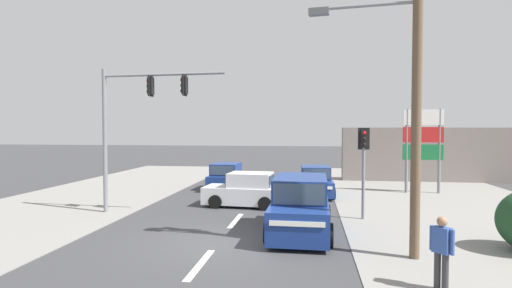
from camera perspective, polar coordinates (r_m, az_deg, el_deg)
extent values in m
plane|color=#3A3A3D|center=(12.74, -5.47, -13.85)|extent=(140.00, 140.00, 0.00)
cube|color=silver|center=(10.89, -7.98, -16.65)|extent=(0.20, 2.40, 0.01)
cube|color=silver|center=(15.58, -2.90, -10.85)|extent=(0.20, 2.40, 0.01)
cube|color=silver|center=(20.42, -0.28, -7.73)|extent=(0.20, 2.40, 0.01)
cube|color=gray|center=(15.63, 31.49, -11.10)|extent=(10.00, 44.00, 0.02)
cube|color=gray|center=(19.84, -27.49, -8.24)|extent=(8.00, 40.00, 0.02)
cylinder|color=brown|center=(11.54, 22.00, 8.26)|extent=(0.26, 0.26, 9.54)
cylinder|color=slate|center=(11.87, 15.57, 18.51)|extent=(2.59, 0.41, 0.09)
cube|color=#595B60|center=(11.91, 8.97, 18.15)|extent=(0.59, 0.35, 0.18)
cylinder|color=slate|center=(17.82, -20.78, 0.38)|extent=(0.18, 0.18, 6.00)
cylinder|color=slate|center=(16.73, -13.20, 9.63)|extent=(5.20, 0.41, 0.11)
cube|color=black|center=(16.90, -14.81, 8.00)|extent=(0.21, 0.27, 0.68)
cube|color=black|center=(16.90, -14.81, 8.00)|extent=(0.07, 0.44, 0.84)
sphere|color=red|center=(16.97, -15.19, 8.72)|extent=(0.13, 0.13, 0.13)
sphere|color=black|center=(16.95, -15.18, 7.98)|extent=(0.13, 0.13, 0.13)
sphere|color=black|center=(16.93, -15.18, 7.24)|extent=(0.13, 0.13, 0.13)
cube|color=black|center=(16.32, -10.16, 8.25)|extent=(0.21, 0.27, 0.68)
cube|color=black|center=(16.32, -10.16, 8.25)|extent=(0.07, 0.44, 0.84)
sphere|color=red|center=(16.39, -10.56, 8.99)|extent=(0.13, 0.13, 0.13)
sphere|color=black|center=(16.36, -10.56, 8.23)|extent=(0.13, 0.13, 0.13)
sphere|color=black|center=(16.34, -10.55, 7.46)|extent=(0.13, 0.13, 0.13)
cylinder|color=slate|center=(16.04, 15.08, -5.47)|extent=(0.12, 0.12, 2.80)
cube|color=black|center=(15.91, 15.14, 0.75)|extent=(0.27, 0.21, 0.68)
cube|color=black|center=(15.91, 15.14, 0.75)|extent=(0.44, 0.06, 0.84)
sphere|color=red|center=(15.78, 15.23, 1.54)|extent=(0.13, 0.13, 0.13)
sphere|color=black|center=(15.79, 15.22, 0.74)|extent=(0.13, 0.13, 0.13)
sphere|color=black|center=(15.79, 15.21, -0.06)|extent=(0.13, 0.13, 0.13)
cylinder|color=slate|center=(23.33, 20.72, -0.95)|extent=(0.16, 0.16, 4.60)
cylinder|color=slate|center=(23.77, 24.72, -0.96)|extent=(0.16, 0.16, 4.60)
cube|color=silver|center=(23.52, 22.81, 3.55)|extent=(2.10, 0.14, 0.84)
cube|color=red|center=(23.51, 22.77, 1.24)|extent=(2.10, 0.14, 0.84)
cube|color=#196B38|center=(23.54, 22.74, -1.08)|extent=(2.10, 0.14, 0.84)
cube|color=gray|center=(29.14, 24.06, -1.39)|extent=(12.00, 1.00, 3.60)
cube|color=navy|center=(13.66, 6.36, -10.01)|extent=(1.92, 4.53, 1.00)
cube|color=navy|center=(13.70, 6.41, -6.23)|extent=(1.77, 2.73, 0.76)
cube|color=#384756|center=(12.34, 6.14, -7.15)|extent=(1.58, 0.09, 0.65)
cube|color=#384756|center=(15.05, 6.63, -5.47)|extent=(1.55, 0.09, 0.61)
cube|color=white|center=(11.39, 5.86, -11.30)|extent=(1.56, 0.07, 0.14)
cylinder|color=black|center=(12.36, 10.44, -12.65)|extent=(0.23, 0.72, 0.72)
cylinder|color=black|center=(12.44, 1.73, -12.51)|extent=(0.23, 0.72, 0.72)
cylinder|color=black|center=(15.07, 10.13, -9.94)|extent=(0.23, 0.72, 0.72)
cylinder|color=black|center=(15.14, 3.05, -9.85)|extent=(0.23, 0.72, 0.72)
cube|color=navy|center=(23.51, -4.12, -5.18)|extent=(1.71, 3.65, 0.76)
cube|color=navy|center=(23.14, -4.30, -3.55)|extent=(1.54, 1.95, 0.64)
cube|color=#384756|center=(24.08, -3.74, -3.33)|extent=(1.36, 0.10, 0.54)
cube|color=#384756|center=(22.20, -4.90, -3.80)|extent=(1.33, 0.10, 0.51)
cube|color=white|center=(25.25, -3.14, -4.28)|extent=(1.36, 0.08, 0.14)
cylinder|color=black|center=(24.80, -5.30, -5.29)|extent=(0.20, 0.61, 0.60)
cylinder|color=black|center=(24.44, -1.66, -5.39)|extent=(0.20, 0.61, 0.60)
cylinder|color=black|center=(22.67, -6.76, -5.99)|extent=(0.20, 0.61, 0.60)
cylinder|color=black|center=(22.28, -2.79, -6.13)|extent=(0.20, 0.61, 0.60)
cube|color=silver|center=(18.29, -1.72, -7.29)|extent=(3.71, 1.86, 0.76)
cube|color=silver|center=(18.12, -0.79, -5.14)|extent=(2.00, 1.62, 0.64)
cube|color=#384756|center=(18.35, -3.76, -5.05)|extent=(0.16, 1.36, 0.54)
cube|color=#384756|center=(17.93, 2.24, -5.22)|extent=(0.16, 1.33, 0.51)
cube|color=white|center=(18.77, -7.16, -6.53)|extent=(0.14, 1.36, 0.14)
cylinder|color=black|center=(17.86, -5.85, -8.20)|extent=(0.61, 0.22, 0.60)
cylinder|color=black|center=(19.37, -4.38, -7.39)|extent=(0.61, 0.22, 0.60)
cylinder|color=black|center=(17.32, 1.28, -8.52)|extent=(0.61, 0.22, 0.60)
cylinder|color=black|center=(18.87, 2.19, -7.64)|extent=(0.61, 0.22, 0.60)
cube|color=navy|center=(21.35, 8.53, -5.95)|extent=(1.77, 3.67, 0.76)
cube|color=navy|center=(21.56, 8.50, -3.99)|extent=(1.57, 1.97, 0.64)
cube|color=#384756|center=(20.59, 8.66, -4.28)|extent=(1.36, 0.13, 0.54)
cube|color=#384756|center=(22.52, 8.34, -3.73)|extent=(1.33, 0.13, 0.51)
cube|color=white|center=(19.52, 8.87, -6.20)|extent=(1.36, 0.11, 0.14)
cylinder|color=black|center=(20.34, 11.00, -6.96)|extent=(0.21, 0.61, 0.60)
cylinder|color=black|center=(20.24, 6.45, -6.98)|extent=(0.21, 0.61, 0.60)
cylinder|color=black|center=(22.54, 10.39, -6.06)|extent=(0.21, 0.61, 0.60)
cylinder|color=black|center=(22.44, 6.30, -6.08)|extent=(0.21, 0.61, 0.60)
cylinder|color=#333338|center=(9.94, 24.48, -16.16)|extent=(0.14, 0.14, 0.84)
cylinder|color=#333338|center=(9.85, 25.42, -16.33)|extent=(0.14, 0.14, 0.84)
cube|color=#33519E|center=(9.70, 25.02, -12.31)|extent=(0.40, 0.41, 0.56)
sphere|color=#9E7051|center=(9.61, 25.05, -10.00)|extent=(0.22, 0.22, 0.22)
cylinder|color=#33519E|center=(9.81, 23.81, -12.12)|extent=(0.09, 0.09, 0.54)
cylinder|color=#33519E|center=(9.58, 26.26, -12.51)|extent=(0.09, 0.09, 0.54)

